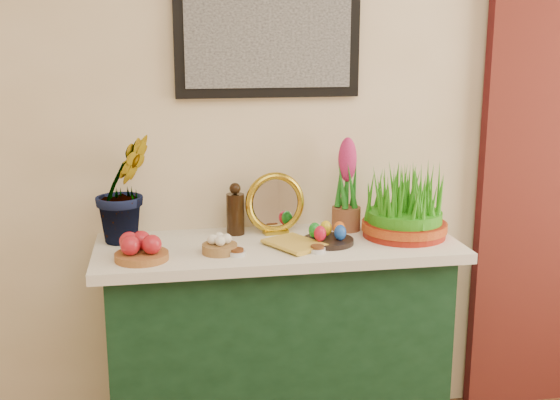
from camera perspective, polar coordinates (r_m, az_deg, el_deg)
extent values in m
cube|color=#FAE3BC|center=(2.90, 1.39, 6.82)|extent=(4.00, 0.04, 2.70)
cube|color=black|center=(2.84, -0.99, 13.77)|extent=(0.74, 0.03, 0.54)
cube|color=#A5A5A5|center=(2.82, -0.93, 13.78)|extent=(0.66, 0.01, 0.46)
cube|color=#163E24|center=(2.90, -0.17, -12.28)|extent=(1.30, 0.45, 0.85)
cube|color=beige|center=(2.74, -0.18, -3.84)|extent=(1.40, 0.55, 0.04)
imported|color=#1E771D|center=(2.75, -12.60, 2.29)|extent=(0.36, 0.34, 0.55)
cylinder|color=brown|center=(2.56, -11.17, -4.51)|extent=(0.20, 0.20, 0.03)
cylinder|color=#9F6E40|center=(2.60, -4.92, -3.95)|extent=(0.17, 0.17, 0.03)
cylinder|color=black|center=(2.82, -3.65, -1.15)|extent=(0.07, 0.07, 0.17)
sphere|color=black|center=(2.80, -3.68, 0.94)|extent=(0.05, 0.05, 0.05)
cube|color=gold|center=(2.84, -0.35, -2.60)|extent=(0.11, 0.06, 0.01)
torus|color=gold|center=(2.83, -0.41, -0.24)|extent=(0.25, 0.09, 0.25)
cylinder|color=silver|center=(2.82, -0.39, -0.26)|extent=(0.19, 0.05, 0.19)
imported|color=gold|center=(2.62, -0.18, -3.86)|extent=(0.23, 0.26, 0.03)
cylinder|color=silver|center=(2.57, -3.53, -4.35)|extent=(0.06, 0.06, 0.02)
cylinder|color=#592D14|center=(2.57, -3.53, -4.07)|extent=(0.05, 0.05, 0.01)
cylinder|color=silver|center=(2.61, 3.04, -4.09)|extent=(0.06, 0.06, 0.02)
cylinder|color=#592D14|center=(2.60, 3.05, -3.82)|extent=(0.05, 0.05, 0.01)
cylinder|color=black|center=(2.71, 3.93, -3.35)|extent=(0.23, 0.23, 0.02)
ellipsoid|color=red|center=(2.67, 3.28, -2.74)|extent=(0.05, 0.05, 0.06)
ellipsoid|color=blue|center=(2.69, 4.91, -2.66)|extent=(0.05, 0.05, 0.06)
ellipsoid|color=yellow|center=(2.74, 3.75, -2.31)|extent=(0.05, 0.05, 0.06)
ellipsoid|color=#198924|center=(2.71, 2.84, -2.47)|extent=(0.05, 0.05, 0.06)
ellipsoid|color=orange|center=(2.73, 4.85, -2.37)|extent=(0.05, 0.05, 0.06)
cylinder|color=brown|center=(2.90, 5.40, -1.50)|extent=(0.12, 0.12, 0.10)
ellipsoid|color=#C9287B|center=(2.85, 5.50, 3.29)|extent=(0.07, 0.07, 0.18)
cylinder|color=maroon|center=(2.85, 10.04, -2.33)|extent=(0.33, 0.33, 0.06)
cylinder|color=maroon|center=(2.84, 10.05, -2.09)|extent=(0.34, 0.34, 0.03)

